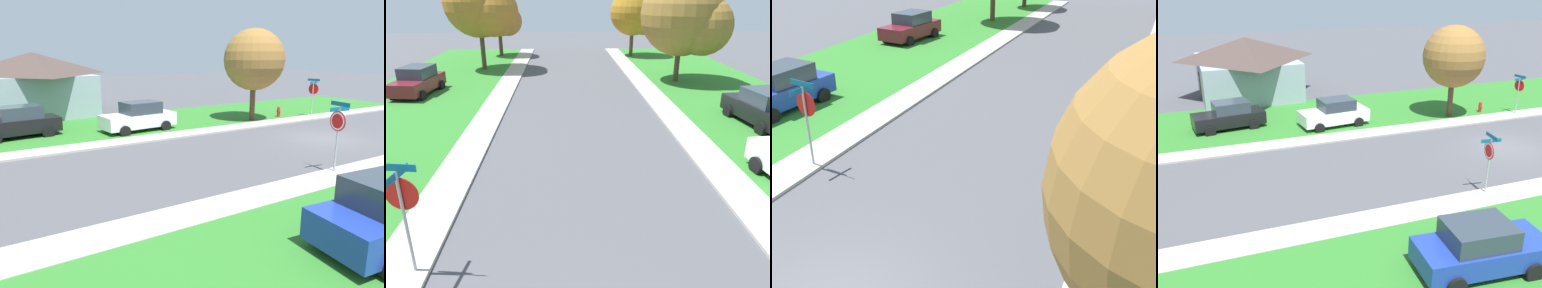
# 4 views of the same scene
# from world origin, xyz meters

# --- Properties ---
(sidewalk_east) EXTENTS (1.40, 56.00, 0.10)m
(sidewalk_east) POSITION_xyz_m (4.70, 12.00, 0.05)
(sidewalk_east) COLOR #ADA89E
(sidewalk_east) RESTS_ON ground
(sidewalk_west) EXTENTS (1.40, 56.00, 0.10)m
(sidewalk_west) POSITION_xyz_m (-4.70, 12.00, 0.05)
(sidewalk_west) COLOR #ADA89E
(sidewalk_west) RESTS_ON ground
(stop_sign_far_corner) EXTENTS (0.91, 0.91, 2.77)m
(stop_sign_far_corner) POSITION_xyz_m (-4.30, 4.63, 1.89)
(stop_sign_far_corner) COLOR #9E9EA3
(stop_sign_far_corner) RESTS_ON ground
(car_black_far_down_street) EXTENTS (2.45, 4.50, 1.76)m
(car_black_far_down_street) POSITION_xyz_m (8.60, 14.16, 0.87)
(car_black_far_down_street) COLOR black
(car_black_far_down_street) RESTS_ON ground
(car_maroon_across_road) EXTENTS (2.43, 4.49, 1.76)m
(car_maroon_across_road) POSITION_xyz_m (-9.87, 20.71, 0.87)
(car_maroon_across_road) COLOR maroon
(car_maroon_across_road) RESTS_ON ground
(tree_sidewalk_near) EXTENTS (5.90, 5.49, 7.34)m
(tree_sidewalk_near) POSITION_xyz_m (7.47, 23.26, 4.41)
(tree_sidewalk_near) COLOR #4C3823
(tree_sidewalk_near) RESTS_ON ground
(tree_sidewalk_far) EXTENTS (4.69, 4.37, 6.38)m
(tree_sidewalk_far) POSITION_xyz_m (6.23, 34.82, 4.05)
(tree_sidewalk_far) COLOR #4C3823
(tree_sidewalk_far) RESTS_ON ground
(tree_across_right) EXTENTS (5.84, 5.43, 8.01)m
(tree_across_right) POSITION_xyz_m (-6.98, 28.29, 5.12)
(tree_across_right) COLOR #4C3823
(tree_across_right) RESTS_ON ground
(tree_sidewalk_mid) EXTENTS (4.28, 3.98, 5.91)m
(tree_sidewalk_mid) POSITION_xyz_m (-6.73, 35.45, 3.78)
(tree_sidewalk_mid) COLOR #4C3823
(tree_sidewalk_mid) RESTS_ON ground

